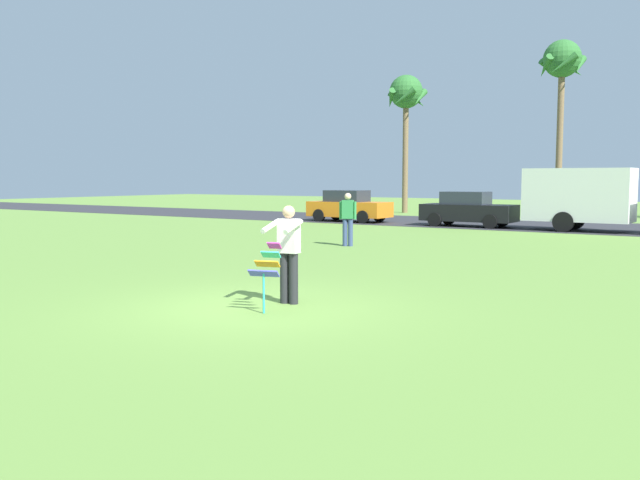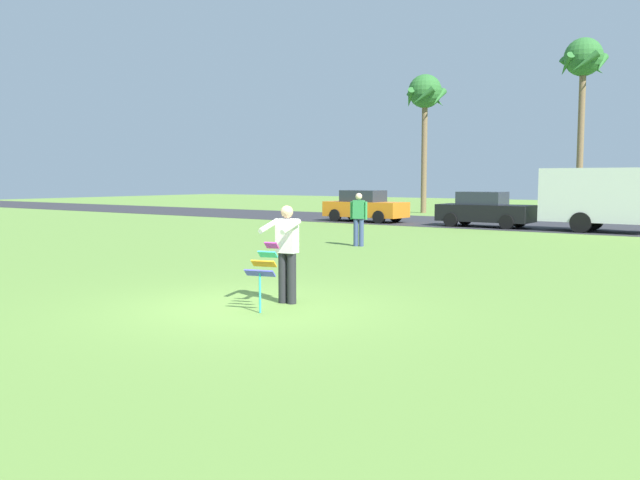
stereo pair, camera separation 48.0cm
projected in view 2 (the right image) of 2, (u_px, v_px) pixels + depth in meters
The scene contains 10 objects.
ground_plane at pixel (252, 307), 11.44m from camera, with size 120.00×120.00×0.00m, color olive.
road_strip at pixel (587, 227), 29.99m from camera, with size 120.00×8.00×0.01m, color #2D2D33.
person_kite_flyer at pixel (287, 250), 11.70m from camera, with size 0.60×0.70×1.73m.
kite_held at pixel (264, 266), 11.05m from camera, with size 0.53×0.71×1.13m.
parked_car_orange at pixel (365, 207), 33.87m from camera, with size 4.23×1.90×1.60m.
parked_car_black at pixel (484, 210), 30.22m from camera, with size 4.20×1.84×1.60m.
parked_truck_white_box at pixel (618, 198), 26.92m from camera, with size 6.73×2.20×2.62m.
palm_tree_left_near at pixel (425, 97), 42.00m from camera, with size 2.58×2.71×8.71m.
palm_tree_right_near at pixel (583, 66), 37.01m from camera, with size 2.58×2.71×9.96m.
person_walker_near at pixel (359, 218), 21.64m from camera, with size 0.55×0.32×1.73m.
Camera 2 is at (7.48, -8.53, 2.20)m, focal length 37.49 mm.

